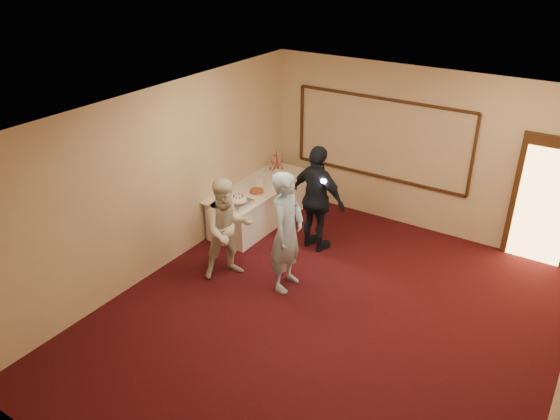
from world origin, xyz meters
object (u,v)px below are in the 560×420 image
(plate_stack_b, at_px, (279,175))
(man, at_px, (287,232))
(plate_stack_a, at_px, (259,181))
(woman, at_px, (227,229))
(guest, at_px, (317,199))
(cupcake_stand, at_px, (276,162))
(tart, at_px, (257,191))
(buffet_table, at_px, (260,204))
(pavlova_tray, at_px, (239,201))

(plate_stack_b, xyz_separation_m, man, (1.42, -1.98, 0.11))
(plate_stack_a, xyz_separation_m, plate_stack_b, (0.17, 0.45, -0.00))
(man, relative_size, woman, 1.15)
(plate_stack_b, distance_m, guest, 1.42)
(cupcake_stand, distance_m, guest, 1.92)
(tart, bearing_deg, plate_stack_b, 89.01)
(plate_stack_a, distance_m, woman, 1.87)
(buffet_table, bearing_deg, plate_stack_b, 70.12)
(tart, bearing_deg, guest, 1.80)
(plate_stack_b, relative_size, man, 0.11)
(plate_stack_a, distance_m, tart, 0.33)
(buffet_table, relative_size, woman, 1.41)
(buffet_table, xyz_separation_m, pavlova_tray, (0.18, -0.90, 0.46))
(cupcake_stand, bearing_deg, woman, -73.05)
(plate_stack_a, relative_size, woman, 0.13)
(pavlova_tray, height_order, cupcake_stand, cupcake_stand)
(guest, bearing_deg, cupcake_stand, -25.12)
(cupcake_stand, bearing_deg, plate_stack_a, -78.94)
(tart, bearing_deg, buffet_table, 115.36)
(plate_stack_a, bearing_deg, pavlova_tray, -77.88)
(pavlova_tray, bearing_deg, tart, 93.22)
(cupcake_stand, distance_m, woman, 2.74)
(plate_stack_b, distance_m, man, 2.44)
(pavlova_tray, bearing_deg, guest, 27.64)
(buffet_table, xyz_separation_m, man, (1.58, -1.54, 0.58))
(buffet_table, distance_m, tart, 0.53)
(buffet_table, distance_m, pavlova_tray, 1.02)
(buffet_table, relative_size, guest, 1.25)
(tart, relative_size, guest, 0.16)
(man, height_order, woman, man)
(tart, distance_m, woman, 1.55)
(buffet_table, bearing_deg, guest, -10.82)
(plate_stack_a, relative_size, plate_stack_b, 1.01)
(cupcake_stand, relative_size, woman, 0.24)
(buffet_table, xyz_separation_m, plate_stack_b, (0.16, 0.43, 0.47))
(pavlova_tray, distance_m, woman, 0.99)
(pavlova_tray, xyz_separation_m, man, (1.40, -0.65, 0.12))
(plate_stack_b, bearing_deg, guest, -29.62)
(buffet_table, height_order, man, man)
(cupcake_stand, bearing_deg, buffet_table, -77.97)
(cupcake_stand, xyz_separation_m, woman, (0.80, -2.62, -0.07))
(cupcake_stand, height_order, tart, cupcake_stand)
(plate_stack_b, bearing_deg, buffet_table, -109.88)
(man, bearing_deg, guest, 3.28)
(cupcake_stand, bearing_deg, tart, -74.24)
(pavlova_tray, distance_m, guest, 1.37)
(pavlova_tray, bearing_deg, man, -24.77)
(cupcake_stand, height_order, man, man)
(guest, bearing_deg, plate_stack_b, -19.42)
(plate_stack_b, height_order, guest, guest)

